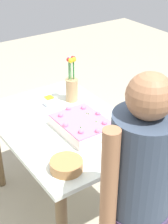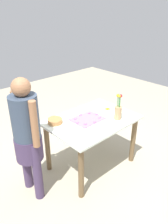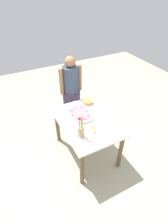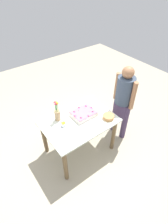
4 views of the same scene
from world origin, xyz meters
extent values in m
plane|color=tan|center=(0.00, 0.00, 0.00)|extent=(8.00, 8.00, 0.00)
cube|color=white|center=(0.00, 0.00, 0.74)|extent=(1.17, 0.84, 0.03)
cylinder|color=brown|center=(-0.51, -0.34, 0.36)|extent=(0.07, 0.07, 0.73)
cylinder|color=brown|center=(0.51, -0.34, 0.36)|extent=(0.07, 0.07, 0.73)
cylinder|color=brown|center=(-0.51, 0.34, 0.36)|extent=(0.07, 0.07, 0.73)
cylinder|color=brown|center=(0.51, 0.34, 0.36)|extent=(0.07, 0.07, 0.73)
cube|color=white|center=(-0.14, -0.05, 0.79)|extent=(0.39, 0.30, 0.07)
cube|color=#D26F98|center=(-0.14, -0.05, 0.83)|extent=(0.38, 0.30, 0.01)
sphere|color=#D26F98|center=(0.03, -0.05, 0.84)|extent=(0.04, 0.04, 0.04)
sphere|color=#D26F98|center=(-0.02, 0.04, 0.84)|extent=(0.04, 0.04, 0.04)
sphere|color=#D26F98|center=(-0.14, 0.08, 0.84)|extent=(0.04, 0.04, 0.04)
sphere|color=#D26F98|center=(-0.26, 0.04, 0.84)|extent=(0.04, 0.04, 0.04)
sphere|color=#D26F98|center=(-0.31, -0.05, 0.84)|extent=(0.04, 0.04, 0.04)
sphere|color=#D26F98|center=(-0.26, -0.15, 0.84)|extent=(0.04, 0.04, 0.04)
sphere|color=#D26F98|center=(-0.14, -0.19, 0.84)|extent=(0.04, 0.04, 0.04)
sphere|color=#D26F98|center=(-0.02, -0.15, 0.84)|extent=(0.04, 0.04, 0.04)
cone|color=#2D8438|center=(-0.09, -0.13, 0.84)|extent=(0.02, 0.02, 0.02)
cone|color=#2D8438|center=(-0.21, 0.01, 0.84)|extent=(0.02, 0.02, 0.02)
cone|color=#2D8438|center=(-0.21, -0.12, 0.84)|extent=(0.02, 0.02, 0.02)
cone|color=#2D8438|center=(-0.10, -0.13, 0.84)|extent=(0.02, 0.02, 0.02)
cylinder|color=white|center=(0.27, -0.03, 0.76)|extent=(0.20, 0.20, 0.01)
cube|color=white|center=(0.27, -0.03, 0.80)|extent=(0.06, 0.06, 0.07)
cube|color=yellow|center=(0.27, -0.03, 0.84)|extent=(0.06, 0.06, 0.01)
cube|color=silver|center=(0.30, 0.26, 0.76)|extent=(0.03, 0.20, 0.00)
cylinder|color=tan|center=(0.26, -0.23, 0.85)|extent=(0.09, 0.09, 0.18)
cylinder|color=#2D8438|center=(0.27, -0.22, 1.01)|extent=(0.01, 0.01, 0.16)
sphere|color=pink|center=(0.27, -0.22, 1.09)|extent=(0.03, 0.03, 0.03)
cylinder|color=#2D8438|center=(0.26, -0.21, 1.01)|extent=(0.01, 0.01, 0.16)
sphere|color=red|center=(0.26, -0.21, 1.09)|extent=(0.03, 0.03, 0.03)
cylinder|color=#2D8438|center=(0.24, -0.21, 1.01)|extent=(0.01, 0.01, 0.16)
sphere|color=yellow|center=(0.24, -0.21, 1.09)|extent=(0.04, 0.04, 0.04)
cylinder|color=#2D8438|center=(0.24, -0.24, 1.01)|extent=(0.01, 0.01, 0.16)
sphere|color=yellow|center=(0.24, -0.24, 1.09)|extent=(0.04, 0.04, 0.04)
cylinder|color=#2D8438|center=(0.26, -0.25, 1.01)|extent=(0.01, 0.01, 0.16)
sphere|color=red|center=(0.26, -0.25, 1.09)|extent=(0.04, 0.04, 0.04)
cylinder|color=#B37B45|center=(-0.42, 0.25, 0.79)|extent=(0.19, 0.19, 0.06)
cylinder|color=#433454|center=(-0.89, 0.00, 0.39)|extent=(0.11, 0.11, 0.78)
cylinder|color=#433454|center=(-0.89, 0.26, 0.39)|extent=(0.11, 0.11, 0.78)
cylinder|color=#433454|center=(-0.89, 0.13, 0.66)|extent=(0.31, 0.32, 0.28)
cylinder|color=#374558|center=(-0.89, 0.13, 1.04)|extent=(0.30, 0.30, 0.52)
sphere|color=#9C6A48|center=(-0.89, 0.13, 1.39)|extent=(0.20, 0.20, 0.20)
cylinder|color=#9C6A48|center=(-0.89, -0.06, 1.04)|extent=(0.08, 0.08, 0.52)
cylinder|color=#9C6A48|center=(-0.89, 0.31, 1.04)|extent=(0.08, 0.08, 0.52)
camera|label=1|loc=(-1.73, 1.02, 2.02)|focal=55.00mm
camera|label=2|loc=(-1.82, -1.81, 2.13)|focal=35.00mm
camera|label=3|loc=(1.85, -1.00, 2.59)|focal=28.00mm
camera|label=4|loc=(1.17, 1.69, 2.73)|focal=28.00mm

